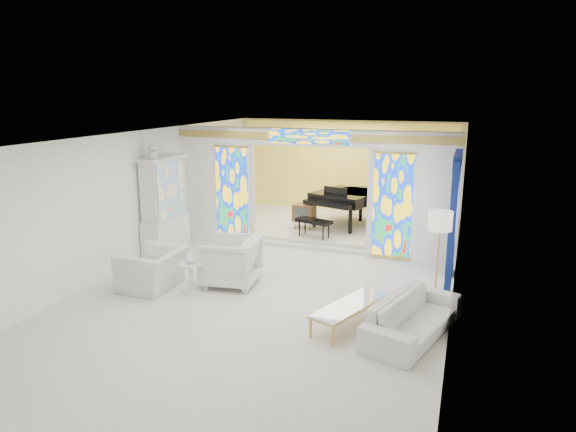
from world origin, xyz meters
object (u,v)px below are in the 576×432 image
at_px(sofa, 413,317).
at_px(grand_piano, 353,197).
at_px(armchair_right, 230,261).
at_px(coffee_table, 351,306).
at_px(tv_console, 304,213).
at_px(china_cabinet, 165,207).
at_px(armchair_left, 153,269).

distance_m(sofa, grand_piano, 6.46).
xyz_separation_m(armchair_right, coffee_table, (2.73, -1.04, -0.14)).
height_order(armchair_right, coffee_table, armchair_right).
bearing_deg(tv_console, grand_piano, 39.78).
height_order(china_cabinet, grand_piano, china_cabinet).
relative_size(china_cabinet, armchair_right, 2.50).
height_order(armchair_right, tv_console, armchair_right).
relative_size(sofa, coffee_table, 1.23).
distance_m(armchair_right, coffee_table, 2.93).
xyz_separation_m(armchair_left, tv_console, (1.67, 4.77, 0.22)).
bearing_deg(coffee_table, china_cabinet, 154.72).
relative_size(armchair_left, coffee_table, 0.67).
relative_size(china_cabinet, armchair_left, 2.25).
bearing_deg(sofa, grand_piano, 38.13).
xyz_separation_m(china_cabinet, coffee_table, (5.13, -2.42, -0.82)).
bearing_deg(coffee_table, tv_console, 115.65).
bearing_deg(armchair_left, grand_piano, 153.01).
relative_size(coffee_table, tv_console, 2.68).
bearing_deg(coffee_table, armchair_right, 159.14).
height_order(armchair_left, grand_piano, grand_piano).
bearing_deg(sofa, china_cabinet, 85.08).
height_order(china_cabinet, coffee_table, china_cabinet).
distance_m(china_cabinet, tv_console, 3.84).
distance_m(sofa, tv_console, 6.23).
bearing_deg(tv_console, coffee_table, -60.43).
bearing_deg(china_cabinet, grand_piano, 42.72).
bearing_deg(china_cabinet, coffee_table, -25.28).
height_order(armchair_right, grand_piano, grand_piano).
height_order(armchair_left, armchair_right, armchair_right).
bearing_deg(armchair_left, china_cabinet, -154.45).
relative_size(armchair_left, sofa, 0.55).
height_order(sofa, grand_piano, grand_piano).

